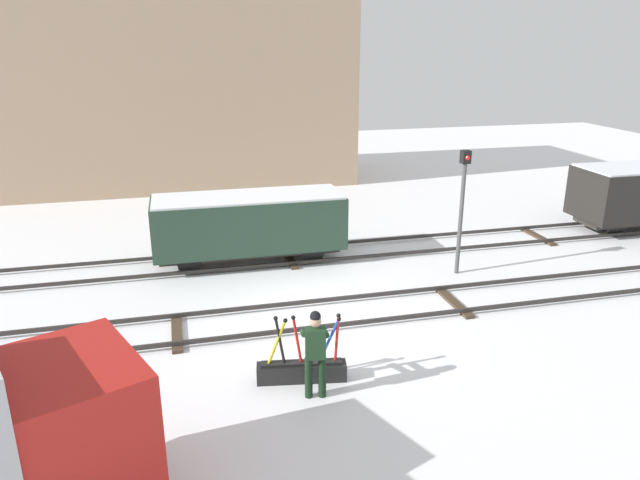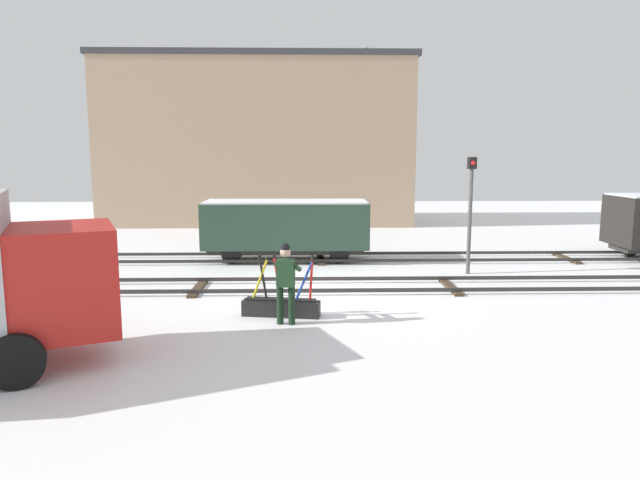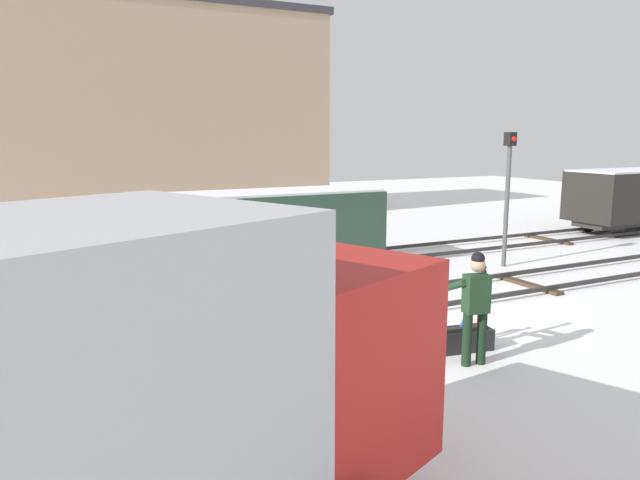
% 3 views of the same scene
% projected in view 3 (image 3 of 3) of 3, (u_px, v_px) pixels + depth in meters
% --- Properties ---
extents(ground_plane, '(60.00, 60.00, 0.00)m').
position_uv_depth(ground_plane, '(405.00, 305.00, 12.72)').
color(ground_plane, white).
extents(track_main_line, '(44.00, 1.94, 0.18)m').
position_uv_depth(track_main_line, '(405.00, 300.00, 12.71)').
color(track_main_line, '#2D2B28').
rests_on(track_main_line, ground_plane).
extents(track_siding_near, '(44.00, 1.94, 0.18)m').
position_uv_depth(track_siding_near, '(317.00, 262.00, 16.47)').
color(track_siding_near, '#2D2B28').
rests_on(track_siding_near, ground_plane).
extents(switch_lever_frame, '(1.83, 0.65, 1.45)m').
position_uv_depth(switch_lever_frame, '(442.00, 338.00, 9.87)').
color(switch_lever_frame, black).
rests_on(switch_lever_frame, ground_plane).
extents(rail_worker, '(0.62, 0.73, 1.81)m').
position_uv_depth(rail_worker, '(475.00, 301.00, 9.26)').
color(rail_worker, black).
rests_on(rail_worker, ground_plane).
extents(delivery_truck, '(6.35, 4.30, 3.07)m').
position_uv_depth(delivery_truck, '(66.00, 424.00, 3.91)').
color(delivery_truck, '#B21E19').
rests_on(delivery_truck, ground_plane).
extents(signal_post, '(0.24, 0.32, 3.63)m').
position_uv_depth(signal_post, '(508.00, 185.00, 16.03)').
color(signal_post, '#4C4C4C').
rests_on(signal_post, ground_plane).
extents(apartment_building, '(16.60, 5.84, 8.86)m').
position_uv_depth(apartment_building, '(124.00, 113.00, 24.80)').
color(apartment_building, tan).
rests_on(apartment_building, ground_plane).
extents(freight_car_back_track, '(5.72, 1.94, 2.12)m').
position_uv_depth(freight_car_back_track, '(275.00, 224.00, 15.74)').
color(freight_car_back_track, '#2D2B28').
rests_on(freight_car_back_track, ground_plane).
extents(freight_car_near_switch, '(5.48, 2.22, 2.31)m').
position_uv_depth(freight_car_near_switch, '(638.00, 196.00, 22.09)').
color(freight_car_near_switch, '#2D2B28').
rests_on(freight_car_near_switch, ground_plane).
extents(perched_bird_roof_left, '(0.24, 0.27, 0.13)m').
position_uv_depth(perched_bird_roof_left, '(269.00, 2.00, 24.40)').
color(perched_bird_roof_left, '#333338').
rests_on(perched_bird_roof_left, apartment_building).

